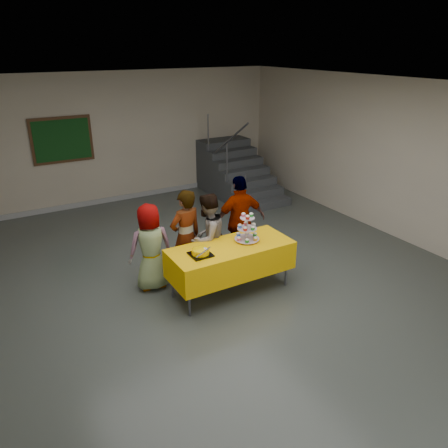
% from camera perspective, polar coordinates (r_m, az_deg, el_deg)
% --- Properties ---
extents(room_shell, '(10.00, 10.04, 3.02)m').
position_cam_1_polar(room_shell, '(5.98, -0.07, 8.77)').
color(room_shell, '#4C514C').
rests_on(room_shell, ground).
extents(bake_table, '(1.88, 0.78, 0.77)m').
position_cam_1_polar(bake_table, '(6.58, 0.88, -4.55)').
color(bake_table, '#595960').
rests_on(bake_table, ground).
extents(cupcake_stand, '(0.38, 0.38, 0.44)m').
position_cam_1_polar(cupcake_stand, '(6.60, 3.03, -0.84)').
color(cupcake_stand, silver).
rests_on(cupcake_stand, bake_table).
extents(bear_cake, '(0.32, 0.36, 0.12)m').
position_cam_1_polar(bear_cake, '(6.20, -3.09, -3.58)').
color(bear_cake, black).
rests_on(bear_cake, bake_table).
extents(schoolchild_a, '(0.70, 0.49, 1.37)m').
position_cam_1_polar(schoolchild_a, '(6.73, -9.57, -3.02)').
color(schoolchild_a, slate).
rests_on(schoolchild_a, ground).
extents(schoolchild_b, '(0.61, 0.45, 1.53)m').
position_cam_1_polar(schoolchild_b, '(6.81, -5.00, -1.69)').
color(schoolchild_b, slate).
rests_on(schoolchild_b, ground).
extents(schoolchild_c, '(0.86, 0.78, 1.44)m').
position_cam_1_polar(schoolchild_c, '(6.88, -2.18, -1.79)').
color(schoolchild_c, slate).
rests_on(schoolchild_c, ground).
extents(schoolchild_d, '(0.95, 0.49, 1.56)m').
position_cam_1_polar(schoolchild_d, '(7.37, 2.12, 0.44)').
color(schoolchild_d, slate).
rests_on(schoolchild_d, ground).
extents(staircase, '(1.30, 2.40, 2.04)m').
position_cam_1_polar(staircase, '(11.15, 1.39, 6.60)').
color(staircase, '#424447').
rests_on(staircase, ground).
extents(noticeboard, '(1.30, 0.05, 1.00)m').
position_cam_1_polar(noticeboard, '(10.30, -20.39, 10.25)').
color(noticeboard, '#472B16').
rests_on(noticeboard, ground).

